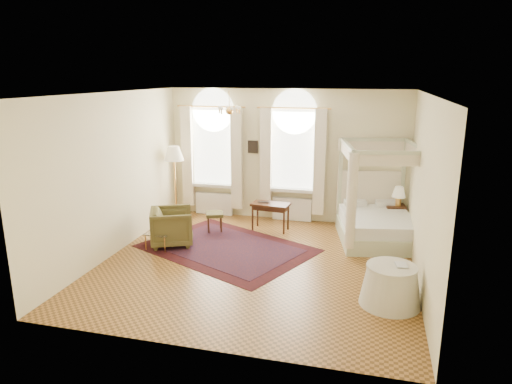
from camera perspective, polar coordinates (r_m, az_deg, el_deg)
ground at (r=9.14m, az=0.06°, el=-8.93°), size 6.00×6.00×0.00m
room_walls at (r=8.55m, az=0.06°, el=3.34°), size 6.00×6.00×6.00m
window_left at (r=11.89m, az=-5.42°, el=4.04°), size 1.62×0.27×3.29m
window_right at (r=11.36m, az=4.62°, el=3.57°), size 1.62×0.27×3.29m
chandelier at (r=9.81m, az=-3.36°, el=10.23°), size 0.51×0.45×0.50m
wall_pictures at (r=11.41m, az=4.19°, el=5.68°), size 2.54×0.03×0.39m
canopy_bed at (r=10.51m, az=14.93°, el=-3.36°), size 2.00×2.30×2.19m
nightstand at (r=11.34m, az=16.91°, el=-3.12°), size 0.52×0.48×0.64m
nightstand_lamp at (r=11.13m, az=17.42°, el=-0.14°), size 0.31×0.31×0.46m
writing_desk at (r=10.85m, az=1.82°, el=-1.92°), size 0.93×0.54×0.66m
laptop at (r=10.92m, az=0.95°, el=-1.21°), size 0.33×0.26×0.02m
stool at (r=10.87m, az=-5.21°, el=-2.97°), size 0.52×0.52×0.46m
armchair at (r=10.15m, az=-10.46°, el=-4.29°), size 1.17×1.16×0.81m
coffee_table at (r=9.96m, az=-12.10°, el=-5.22°), size 0.56×0.41×0.36m
floor_lamp at (r=11.59m, az=-10.21°, el=4.29°), size 0.49×0.49×1.90m
oriental_rug at (r=9.91m, az=-3.64°, el=-7.00°), size 4.13×3.66×0.01m
side_table at (r=7.82m, az=16.47°, el=-11.14°), size 0.98×0.98×0.67m
book at (r=7.72m, az=17.05°, el=-8.68°), size 0.21×0.27×0.02m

